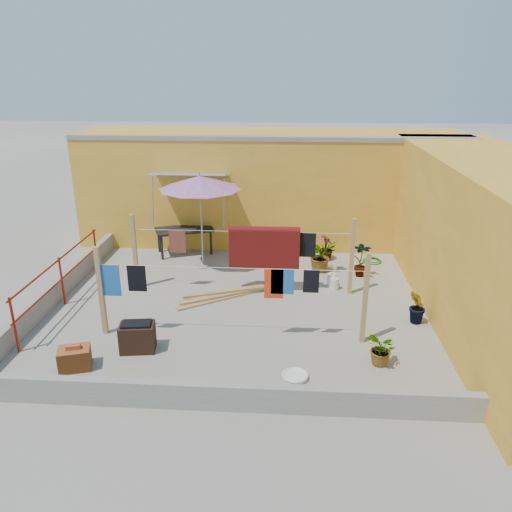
{
  "coord_description": "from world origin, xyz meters",
  "views": [
    {
      "loc": [
        1.05,
        -9.87,
        4.89
      ],
      "look_at": [
        0.36,
        0.3,
        1.06
      ],
      "focal_mm": 35.0,
      "sensor_mm": 36.0,
      "label": 1
    }
  ],
  "objects_px": {
    "brazier": "(137,337)",
    "water_jug_b": "(334,284)",
    "patio_umbrella": "(200,183)",
    "water_jug_a": "(331,280)",
    "brick_stack": "(75,358)",
    "outdoor_table": "(184,231)",
    "green_hose": "(372,261)",
    "plant_back_a": "(321,255)",
    "white_basin": "(295,376)"
  },
  "relations": [
    {
      "from": "water_jug_a",
      "to": "brazier",
      "type": "bearing_deg",
      "value": -139.85
    },
    {
      "from": "water_jug_a",
      "to": "water_jug_b",
      "type": "bearing_deg",
      "value": -74.73
    },
    {
      "from": "water_jug_b",
      "to": "brick_stack",
      "type": "bearing_deg",
      "value": -142.49
    },
    {
      "from": "brazier",
      "to": "water_jug_a",
      "type": "distance_m",
      "value": 4.95
    },
    {
      "from": "white_basin",
      "to": "water_jug_b",
      "type": "bearing_deg",
      "value": 75.61
    },
    {
      "from": "outdoor_table",
      "to": "brick_stack",
      "type": "relative_size",
      "value": 2.78
    },
    {
      "from": "white_basin",
      "to": "patio_umbrella",
      "type": "bearing_deg",
      "value": 115.92
    },
    {
      "from": "outdoor_table",
      "to": "brazier",
      "type": "relative_size",
      "value": 2.55
    },
    {
      "from": "patio_umbrella",
      "to": "outdoor_table",
      "type": "bearing_deg",
      "value": 124.62
    },
    {
      "from": "outdoor_table",
      "to": "water_jug_a",
      "type": "distance_m",
      "value": 4.46
    },
    {
      "from": "water_jug_b",
      "to": "green_hose",
      "type": "xyz_separation_m",
      "value": [
        1.16,
        1.87,
        -0.1
      ]
    },
    {
      "from": "outdoor_table",
      "to": "water_jug_a",
      "type": "relative_size",
      "value": 5.06
    },
    {
      "from": "brick_stack",
      "to": "water_jug_a",
      "type": "height_order",
      "value": "brick_stack"
    },
    {
      "from": "brick_stack",
      "to": "green_hose",
      "type": "relative_size",
      "value": 1.22
    },
    {
      "from": "brick_stack",
      "to": "brazier",
      "type": "height_order",
      "value": "brazier"
    },
    {
      "from": "water_jug_b",
      "to": "outdoor_table",
      "type": "bearing_deg",
      "value": 151.21
    },
    {
      "from": "patio_umbrella",
      "to": "green_hose",
      "type": "xyz_separation_m",
      "value": [
        4.5,
        0.64,
        -2.19
      ]
    },
    {
      "from": "plant_back_a",
      "to": "patio_umbrella",
      "type": "bearing_deg",
      "value": 178.53
    },
    {
      "from": "brick_stack",
      "to": "water_jug_b",
      "type": "distance_m",
      "value": 5.99
    },
    {
      "from": "plant_back_a",
      "to": "green_hose",
      "type": "bearing_deg",
      "value": 26.74
    },
    {
      "from": "water_jug_b",
      "to": "green_hose",
      "type": "relative_size",
      "value": 0.62
    },
    {
      "from": "patio_umbrella",
      "to": "water_jug_a",
      "type": "distance_m",
      "value": 4.02
    },
    {
      "from": "green_hose",
      "to": "plant_back_a",
      "type": "xyz_separation_m",
      "value": [
        -1.43,
        -0.72,
        0.39
      ]
    },
    {
      "from": "water_jug_b",
      "to": "patio_umbrella",
      "type": "bearing_deg",
      "value": 159.78
    },
    {
      "from": "patio_umbrella",
      "to": "plant_back_a",
      "type": "bearing_deg",
      "value": -1.47
    },
    {
      "from": "water_jug_a",
      "to": "patio_umbrella",
      "type": "bearing_deg",
      "value": 162.73
    },
    {
      "from": "brick_stack",
      "to": "plant_back_a",
      "type": "height_order",
      "value": "plant_back_a"
    },
    {
      "from": "patio_umbrella",
      "to": "green_hose",
      "type": "relative_size",
      "value": 5.19
    },
    {
      "from": "outdoor_table",
      "to": "green_hose",
      "type": "bearing_deg",
      "value": -3.65
    },
    {
      "from": "brick_stack",
      "to": "water_jug_a",
      "type": "relative_size",
      "value": 1.82
    },
    {
      "from": "green_hose",
      "to": "brick_stack",
      "type": "bearing_deg",
      "value": -136.96
    },
    {
      "from": "brick_stack",
      "to": "water_jug_a",
      "type": "distance_m",
      "value": 6.08
    },
    {
      "from": "brazier",
      "to": "white_basin",
      "type": "relative_size",
      "value": 1.5
    },
    {
      "from": "brick_stack",
      "to": "water_jug_b",
      "type": "bearing_deg",
      "value": 37.51
    },
    {
      "from": "outdoor_table",
      "to": "brick_stack",
      "type": "distance_m",
      "value": 5.92
    },
    {
      "from": "brazier",
      "to": "green_hose",
      "type": "xyz_separation_m",
      "value": [
        5.0,
        4.85,
        -0.24
      ]
    },
    {
      "from": "brazier",
      "to": "water_jug_b",
      "type": "relative_size",
      "value": 2.15
    },
    {
      "from": "outdoor_table",
      "to": "brazier",
      "type": "bearing_deg",
      "value": -88.11
    },
    {
      "from": "patio_umbrella",
      "to": "white_basin",
      "type": "distance_m",
      "value": 5.89
    },
    {
      "from": "patio_umbrella",
      "to": "water_jug_b",
      "type": "height_order",
      "value": "patio_umbrella"
    },
    {
      "from": "brick_stack",
      "to": "patio_umbrella",
      "type": "bearing_deg",
      "value": 73.81
    },
    {
      "from": "brazier",
      "to": "water_jug_b",
      "type": "xyz_separation_m",
      "value": [
        3.84,
        2.98,
        -0.14
      ]
    },
    {
      "from": "outdoor_table",
      "to": "water_jug_b",
      "type": "height_order",
      "value": "outdoor_table"
    },
    {
      "from": "water_jug_a",
      "to": "outdoor_table",
      "type": "bearing_deg",
      "value": 153.23
    },
    {
      "from": "outdoor_table",
      "to": "plant_back_a",
      "type": "xyz_separation_m",
      "value": [
        3.74,
        -1.05,
        -0.24
      ]
    },
    {
      "from": "brazier",
      "to": "plant_back_a",
      "type": "distance_m",
      "value": 5.46
    },
    {
      "from": "plant_back_a",
      "to": "water_jug_b",
      "type": "bearing_deg",
      "value": -76.61
    },
    {
      "from": "outdoor_table",
      "to": "green_hose",
      "type": "xyz_separation_m",
      "value": [
        5.17,
        -0.33,
        -0.62
      ]
    },
    {
      "from": "water_jug_b",
      "to": "plant_back_a",
      "type": "xyz_separation_m",
      "value": [
        -0.27,
        1.15,
        0.28
      ]
    },
    {
      "from": "patio_umbrella",
      "to": "water_jug_a",
      "type": "bearing_deg",
      "value": -17.27
    }
  ]
}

